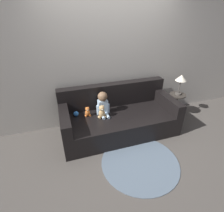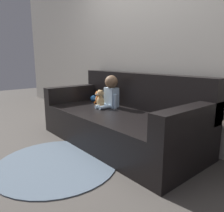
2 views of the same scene
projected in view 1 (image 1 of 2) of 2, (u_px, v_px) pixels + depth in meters
The scene contains 9 objects.
ground_plane at pixel (119, 131), 3.42m from camera, with size 12.00×12.00×0.00m, color #4C4742.
wall_back at pixel (110, 58), 3.25m from camera, with size 8.00×0.05×2.60m.
couch at pixel (118, 117), 3.33m from camera, with size 2.12×0.95×0.86m.
person_baby at pixel (103, 103), 3.16m from camera, with size 0.25×0.32×0.43m.
teddy_bear_brown at pixel (102, 112), 3.08m from camera, with size 0.14×0.11×0.24m.
plush_toy_side at pixel (88, 112), 3.14m from camera, with size 0.11×0.08×0.18m.
toy_ball at pixel (76, 114), 3.15m from camera, with size 0.09×0.09×0.09m.
floor_rug at pixel (140, 162), 2.73m from camera, with size 1.21×1.21×0.01m.
side_table at pixel (180, 86), 3.57m from camera, with size 0.33×0.33×0.96m.
Camera 1 is at (-0.98, -2.56, 2.12)m, focal length 28.00 mm.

